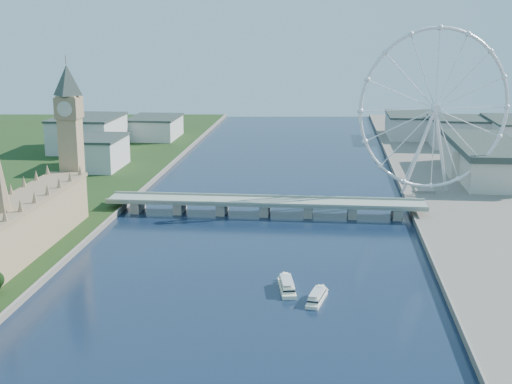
# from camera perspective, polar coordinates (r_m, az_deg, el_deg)

# --- Properties ---
(parliament_range) EXTENTS (24.00, 200.00, 70.00)m
(parliament_range) POSITION_cam_1_polar(r_m,az_deg,el_deg) (400.81, -19.59, -3.50)
(parliament_range) COLOR tan
(parliament_range) RESTS_ON ground
(big_ben) EXTENTS (20.02, 20.02, 110.00)m
(big_ben) POSITION_cam_1_polar(r_m,az_deg,el_deg) (488.40, -14.69, 5.57)
(big_ben) COLOR tan
(big_ben) RESTS_ON ground
(westminster_bridge) EXTENTS (220.00, 22.00, 9.50)m
(westminster_bridge) POSITION_cam_1_polar(r_m,az_deg,el_deg) (493.11, 0.73, -1.02)
(westminster_bridge) COLOR gray
(westminster_bridge) RESTS_ON ground
(london_eye) EXTENTS (113.60, 39.12, 124.30)m
(london_eye) POSITION_cam_1_polar(r_m,az_deg,el_deg) (540.05, 14.15, 6.42)
(london_eye) COLOR silver
(london_eye) RESTS_ON ground
(county_hall) EXTENTS (54.00, 144.00, 35.00)m
(county_hall) POSITION_cam_1_polar(r_m,az_deg,el_deg) (633.60, 17.78, 0.98)
(county_hall) COLOR beige
(county_hall) RESTS_ON ground
(city_skyline) EXTENTS (505.00, 280.00, 32.00)m
(city_skyline) POSITION_cam_1_polar(r_m,az_deg,el_deg) (744.31, 5.52, 4.67)
(city_skyline) COLOR beige
(city_skyline) RESTS_ON ground
(tour_boat_near) EXTENTS (11.86, 29.34, 6.29)m
(tour_boat_near) POSITION_cam_1_polar(r_m,az_deg,el_deg) (357.64, 2.49, -7.87)
(tour_boat_near) COLOR white
(tour_boat_near) RESTS_ON ground
(tour_boat_far) EXTENTS (11.61, 26.24, 5.58)m
(tour_boat_far) POSITION_cam_1_polar(r_m,az_deg,el_deg) (345.46, 4.88, -8.70)
(tour_boat_far) COLOR silver
(tour_boat_far) RESTS_ON ground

